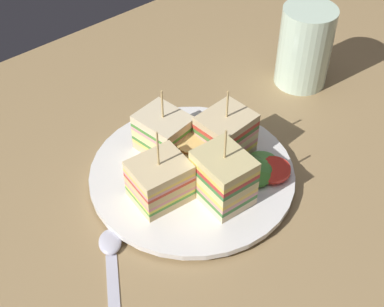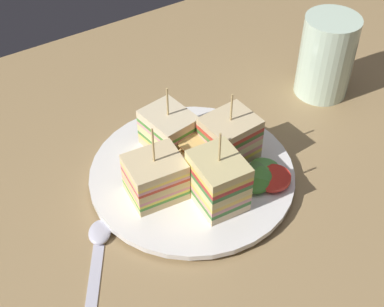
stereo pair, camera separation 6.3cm
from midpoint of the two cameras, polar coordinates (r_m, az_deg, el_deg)
ground_plane at (r=66.95cm, az=-2.70°, el=-3.37°), size 120.81×76.40×1.80cm
plate at (r=65.69cm, az=-2.75°, el=-2.35°), size 24.73×24.73×1.35cm
sandwich_wedge_0 at (r=60.18cm, az=0.36°, el=-2.67°), size 5.46×6.55×10.20cm
sandwich_wedge_1 at (r=65.91cm, az=0.61°, el=2.00°), size 6.55×5.64×9.44cm
sandwich_wedge_2 at (r=66.57cm, az=-5.89°, el=1.89°), size 5.85×6.87×9.03cm
sandwich_wedge_3 at (r=61.00cm, az=-6.34°, el=-2.99°), size 6.69×5.83×9.86cm
chip_pile at (r=65.06cm, az=-2.05°, el=-0.50°), size 8.18×7.13×3.52cm
salad_garnish at (r=65.08cm, az=4.76°, el=-1.67°), size 6.48×6.46×1.21cm
spoon at (r=59.48cm, az=-11.56°, el=-11.03°), size 9.56×14.02×1.00cm
drinking_glass at (r=79.47cm, az=9.42°, el=10.39°), size 7.57×7.57×11.76cm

